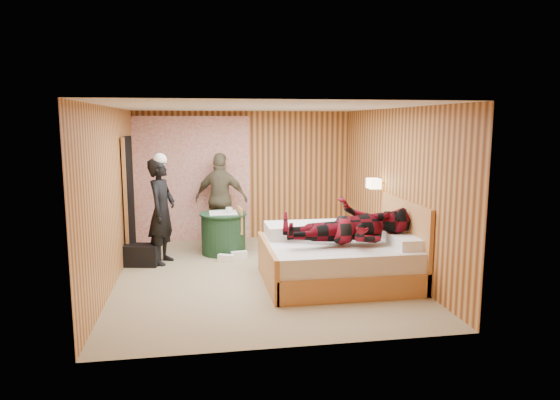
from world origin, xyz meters
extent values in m
cube|color=tan|center=(0.00, 0.00, 0.00)|extent=(4.20, 5.00, 0.01)
cube|color=white|center=(0.00, 0.00, 2.50)|extent=(4.20, 5.00, 0.01)
cube|color=tan|center=(0.00, 2.50, 1.25)|extent=(4.20, 0.02, 2.50)
cube|color=tan|center=(-2.10, 0.00, 1.25)|extent=(0.02, 5.00, 2.50)
cube|color=tan|center=(2.10, 0.00, 1.25)|extent=(0.02, 5.00, 2.50)
cube|color=white|center=(-1.00, 2.43, 1.20)|extent=(2.20, 0.08, 2.40)
cube|color=black|center=(-2.06, 1.40, 1.02)|extent=(0.06, 0.90, 2.05)
cylinder|color=gold|center=(2.00, 0.45, 1.30)|extent=(0.18, 0.04, 0.04)
cube|color=#FFE8B2|center=(1.92, 0.45, 1.30)|extent=(0.18, 0.24, 0.16)
cube|color=tan|center=(1.10, -0.52, 0.16)|extent=(2.13, 1.70, 0.32)
cube|color=silver|center=(1.10, -0.52, 0.45)|extent=(2.06, 1.64, 0.27)
cube|color=tan|center=(0.04, -0.52, 0.30)|extent=(0.06, 1.70, 0.60)
cube|color=tan|center=(2.06, -0.52, 0.58)|extent=(0.06, 1.70, 1.17)
cube|color=white|center=(1.93, -0.93, 0.66)|extent=(0.40, 0.58, 0.15)
cube|color=white|center=(1.93, -0.12, 0.66)|extent=(0.40, 0.58, 0.15)
cube|color=silver|center=(0.73, -0.05, 0.68)|extent=(1.28, 0.64, 0.19)
cube|color=tan|center=(1.88, 0.69, 0.28)|extent=(0.41, 0.57, 0.57)
cube|color=tan|center=(1.88, 0.69, 0.46)|extent=(0.43, 0.59, 0.03)
cylinder|color=#1E4128|center=(-0.48, 1.35, 0.35)|extent=(0.77, 0.77, 0.70)
cylinder|color=#1E4128|center=(-0.48, 1.35, 0.70)|extent=(0.82, 0.82, 0.03)
cube|color=white|center=(-0.48, 1.35, 0.72)|extent=(0.58, 0.58, 0.01)
cube|color=tan|center=(-0.48, 1.92, 0.45)|extent=(0.44, 0.44, 0.05)
cube|color=tan|center=(-0.49, 2.11, 0.70)|extent=(0.42, 0.06, 0.46)
cylinder|color=tan|center=(-0.64, 1.75, 0.21)|extent=(0.04, 0.04, 0.43)
cylinder|color=tan|center=(-0.32, 2.10, 0.21)|extent=(0.04, 0.04, 0.43)
cube|color=tan|center=(-0.36, 1.26, 0.40)|extent=(0.41, 0.41, 0.04)
cube|color=tan|center=(-0.19, 1.28, 0.62)|extent=(0.07, 0.37, 0.41)
cylinder|color=tan|center=(-0.53, 1.39, 0.19)|extent=(0.04, 0.04, 0.38)
cylinder|color=tan|center=(-0.20, 1.12, 0.19)|extent=(0.04, 0.04, 0.38)
cube|color=black|center=(-1.85, 0.81, 0.17)|extent=(0.65, 0.43, 0.34)
cube|color=white|center=(-0.47, 0.79, 0.06)|extent=(0.29, 0.20, 0.12)
cube|color=white|center=(-0.24, 0.96, 0.06)|extent=(0.29, 0.15, 0.12)
imported|color=black|center=(-1.49, 0.90, 0.86)|extent=(0.59, 0.73, 1.72)
imported|color=brown|center=(-0.48, 2.04, 0.86)|extent=(1.09, 0.76, 1.72)
imported|color=maroon|center=(1.15, -0.72, 1.02)|extent=(0.86, 0.67, 1.77)
imported|color=white|center=(1.88, 0.64, 0.58)|extent=(0.25, 0.28, 0.02)
imported|color=white|center=(1.88, 0.64, 0.60)|extent=(0.17, 0.22, 0.02)
imported|color=white|center=(1.88, 0.82, 0.61)|extent=(0.13, 0.13, 0.09)
imported|color=white|center=(-0.38, 1.30, 0.78)|extent=(0.13, 0.13, 0.10)
camera|label=1|loc=(-0.90, -7.24, 2.28)|focal=32.00mm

